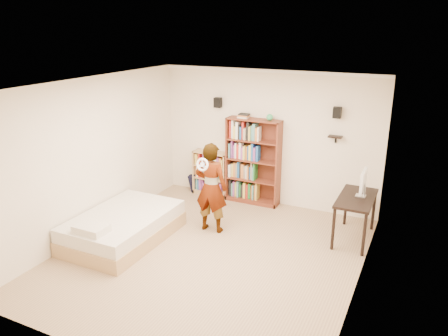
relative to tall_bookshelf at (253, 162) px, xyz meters
The scene contains 14 objects.
ground 2.51m from the tall_bookshelf, 84.39° to the right, with size 4.50×5.00×0.01m, color tan.
room_shell 2.51m from the tall_bookshelf, 84.39° to the right, with size 4.52×5.02×2.71m.
crown_molding 2.96m from the tall_bookshelf, 84.39° to the right, with size 4.50×5.00×0.06m.
speaker_left 1.39m from the tall_bookshelf, behind, with size 0.14×0.12×0.20m, color black.
speaker_right 1.94m from the tall_bookshelf, ahead, with size 0.14×0.12×0.20m, color black.
wall_shelf 1.72m from the tall_bookshelf, ahead, with size 0.25×0.16×0.03m, color black.
tall_bookshelf is the anchor object (origin of this frame).
low_bookshelf 1.05m from the tall_bookshelf, behind, with size 0.76×0.29×0.95m, color tan, non-canonical shape.
computer_desk 2.36m from the tall_bookshelf, 19.49° to the right, with size 0.57×1.13×0.77m, color black, non-canonical shape.
imac 2.34m from the tall_bookshelf, 17.38° to the right, with size 0.09×0.45×0.45m, color white, non-canonical shape.
daybed 2.89m from the tall_bookshelf, 118.52° to the right, with size 1.30×1.99×0.59m, color silver, non-canonical shape.
person 1.53m from the tall_bookshelf, 96.30° to the right, with size 0.59×0.39×1.61m, color black.
wii_wheel 1.88m from the tall_bookshelf, 95.26° to the right, with size 0.22×0.22×0.04m, color white.
navy_bag 1.49m from the tall_bookshelf, behind, with size 0.30×0.19×0.41m, color black, non-canonical shape.
Camera 1 is at (2.88, -5.47, 3.52)m, focal length 35.00 mm.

